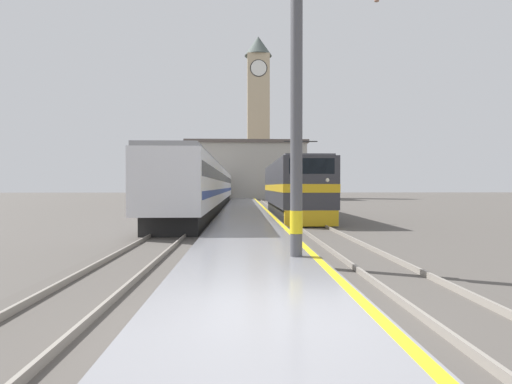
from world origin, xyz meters
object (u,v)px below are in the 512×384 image
(locomotive_train, at_px, (292,188))
(catenary_mast, at_px, (298,109))
(passenger_train, at_px, (210,186))
(clock_tower, at_px, (258,113))

(locomotive_train, distance_m, catenary_mast, 17.55)
(locomotive_train, bearing_deg, passenger_train, 122.45)
(locomotive_train, xyz_separation_m, catenary_mast, (-2.06, -17.29, 2.17))
(locomotive_train, height_order, clock_tower, clock_tower)
(locomotive_train, distance_m, clock_tower, 50.16)
(passenger_train, bearing_deg, clock_tower, 80.68)
(locomotive_train, height_order, catenary_mast, catenary_mast)
(locomotive_train, distance_m, passenger_train, 12.29)
(passenger_train, height_order, catenary_mast, catenary_mast)
(catenary_mast, bearing_deg, clock_tower, 88.54)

